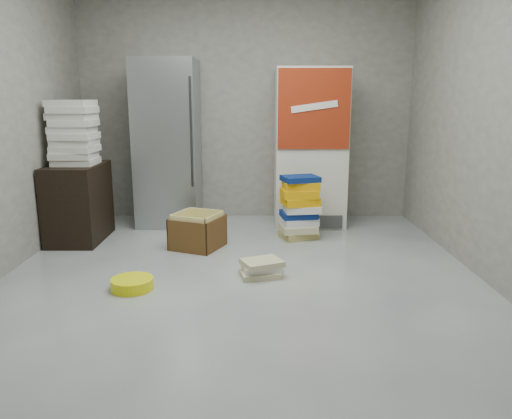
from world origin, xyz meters
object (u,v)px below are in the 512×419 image
at_px(coke_cooler, 310,147).
at_px(steel_fridge, 168,143).
at_px(wood_shelf, 78,203).
at_px(cardboard_box, 198,233).
at_px(phonebook_stack_main, 300,208).

bearing_deg(coke_cooler, steel_fridge, 179.82).
relative_size(wood_shelf, cardboard_box, 1.39).
bearing_deg(phonebook_stack_main, coke_cooler, 61.49).
distance_m(steel_fridge, coke_cooler, 1.65).
distance_m(wood_shelf, cardboard_box, 1.33).
height_order(steel_fridge, wood_shelf, steel_fridge).
distance_m(steel_fridge, wood_shelf, 1.23).
xyz_separation_m(coke_cooler, cardboard_box, (-1.21, -1.01, -0.76)).
relative_size(steel_fridge, phonebook_stack_main, 2.82).
bearing_deg(coke_cooler, phonebook_stack_main, -103.64).
relative_size(wood_shelf, phonebook_stack_main, 1.19).
bearing_deg(cardboard_box, steel_fridge, 136.41).
relative_size(coke_cooler, phonebook_stack_main, 2.67).
bearing_deg(coke_cooler, cardboard_box, -140.24).
height_order(phonebook_stack_main, cardboard_box, phonebook_stack_main).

